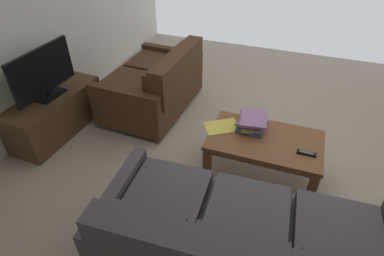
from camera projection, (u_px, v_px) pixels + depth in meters
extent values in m
cube|color=tan|center=(266.00, 157.00, 3.36)|extent=(5.29, 5.73, 0.01)
cylinder|color=black|center=(349.00, 249.00, 2.46)|extent=(0.05, 0.05, 0.06)
cylinder|color=black|center=(157.00, 203.00, 2.82)|extent=(0.05, 0.05, 0.06)
cube|color=#4C474C|center=(241.00, 249.00, 2.22)|extent=(1.80, 0.97, 0.38)
cube|color=#4C474C|center=(339.00, 249.00, 1.95)|extent=(0.58, 0.80, 0.10)
cube|color=#4C474C|center=(245.00, 226.00, 2.09)|extent=(0.58, 0.80, 0.10)
cube|color=#4C474C|center=(162.00, 205.00, 2.22)|extent=(0.58, 0.80, 0.10)
cube|color=#4C474C|center=(239.00, 255.00, 1.80)|extent=(0.53, 0.15, 0.30)
cube|color=#4C474C|center=(144.00, 229.00, 1.93)|extent=(0.53, 0.15, 0.30)
cube|color=#4C474C|center=(120.00, 211.00, 2.39)|extent=(0.14, 0.88, 0.54)
cylinder|color=black|center=(146.00, 84.00, 4.55)|extent=(0.05, 0.05, 0.06)
cylinder|color=black|center=(108.00, 119.00, 3.85)|extent=(0.05, 0.05, 0.06)
cylinder|color=black|center=(193.00, 94.00, 4.32)|extent=(0.05, 0.05, 0.06)
cylinder|color=black|center=(162.00, 133.00, 3.63)|extent=(0.05, 0.05, 0.06)
cube|color=#4C301E|center=(152.00, 91.00, 3.96)|extent=(0.91, 1.14, 0.37)
cube|color=#4C301E|center=(159.00, 65.00, 4.03)|extent=(0.78, 0.54, 0.10)
cube|color=#4C301E|center=(137.00, 84.00, 3.62)|extent=(0.78, 0.54, 0.10)
cube|color=#4C301E|center=(178.00, 71.00, 3.63)|extent=(0.23, 1.11, 0.44)
cube|color=#4C301E|center=(179.00, 60.00, 3.87)|extent=(0.14, 0.50, 0.30)
cube|color=#4C301E|center=(158.00, 80.00, 3.47)|extent=(0.14, 0.50, 0.30)
cube|color=#4C301E|center=(172.00, 66.00, 4.36)|extent=(0.86, 0.14, 0.53)
cube|color=#4C301E|center=(126.00, 111.00, 3.47)|extent=(0.86, 0.14, 0.53)
cube|color=brown|center=(265.00, 140.00, 2.87)|extent=(1.01, 0.61, 0.04)
cube|color=brown|center=(264.00, 144.00, 2.90)|extent=(0.93, 0.55, 0.05)
cube|color=brown|center=(314.00, 153.00, 3.08)|extent=(0.07, 0.07, 0.42)
cube|color=brown|center=(222.00, 133.00, 3.33)|extent=(0.07, 0.07, 0.42)
cube|color=brown|center=(311.00, 191.00, 2.69)|extent=(0.07, 0.07, 0.42)
cube|color=brown|center=(207.00, 166.00, 2.94)|extent=(0.07, 0.07, 0.42)
cube|color=#4C331E|center=(56.00, 114.00, 3.58)|extent=(0.49, 1.15, 0.47)
cube|color=black|center=(48.00, 111.00, 3.62)|extent=(0.06, 0.97, 0.28)
cube|color=black|center=(45.00, 120.00, 3.48)|extent=(0.21, 0.25, 0.06)
cube|color=black|center=(50.00, 95.00, 3.43)|extent=(0.21, 0.33, 0.02)
cube|color=black|center=(49.00, 92.00, 3.41)|extent=(0.04, 0.06, 0.06)
cube|color=black|center=(43.00, 71.00, 3.26)|extent=(0.07, 0.81, 0.47)
cube|color=#194C23|center=(41.00, 70.00, 3.26)|extent=(0.04, 0.78, 0.44)
cube|color=#385693|center=(252.00, 126.00, 2.99)|extent=(0.26, 0.29, 0.03)
cube|color=#E0CC4C|center=(251.00, 124.00, 2.98)|extent=(0.25, 0.31, 0.03)
cube|color=#996699|center=(252.00, 122.00, 2.95)|extent=(0.29, 0.28, 0.03)
cube|color=#385693|center=(251.00, 119.00, 2.95)|extent=(0.25, 0.31, 0.02)
cube|color=#996699|center=(253.00, 118.00, 2.92)|extent=(0.28, 0.32, 0.02)
cube|color=black|center=(306.00, 153.00, 2.69)|extent=(0.16, 0.05, 0.02)
cube|color=#59595B|center=(307.00, 152.00, 2.68)|extent=(0.11, 0.04, 0.00)
cube|color=#E0CC4C|center=(222.00, 127.00, 3.00)|extent=(0.38, 0.35, 0.01)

